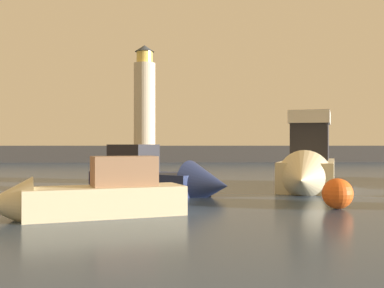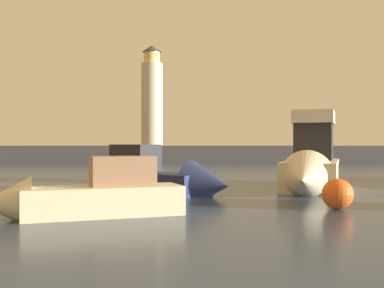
% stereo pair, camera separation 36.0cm
% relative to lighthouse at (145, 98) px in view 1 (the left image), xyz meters
% --- Properties ---
extents(ground_plane, '(220.00, 220.00, 0.00)m').
position_rel_lighthouse_xyz_m(ground_plane, '(4.86, -28.64, -7.86)').
color(ground_plane, '#2D3D51').
extents(breakwater, '(94.72, 6.28, 1.97)m').
position_rel_lighthouse_xyz_m(breakwater, '(4.86, -0.00, -6.88)').
color(breakwater, '#423F3D').
rests_on(breakwater, ground_plane).
extents(lighthouse, '(2.65, 2.65, 12.45)m').
position_rel_lighthouse_xyz_m(lighthouse, '(0.00, 0.00, 0.00)').
color(lighthouse, beige).
rests_on(lighthouse, breakwater).
extents(motorboat_1, '(5.92, 3.20, 2.02)m').
position_rel_lighthouse_xyz_m(motorboat_1, '(0.65, -44.38, -7.28)').
color(motorboat_1, beige).
rests_on(motorboat_1, ground_plane).
extents(motorboat_4, '(6.53, 5.63, 2.60)m').
position_rel_lighthouse_xyz_m(motorboat_4, '(2.98, -38.08, -7.22)').
color(motorboat_4, '#1E284C').
rests_on(motorboat_4, ground_plane).
extents(motorboat_5, '(5.26, 9.29, 4.24)m').
position_rel_lighthouse_xyz_m(motorboat_5, '(9.80, -36.00, -6.63)').
color(motorboat_5, beige).
rests_on(motorboat_5, ground_plane).
extents(mooring_buoy, '(1.01, 1.01, 1.01)m').
position_rel_lighthouse_xyz_m(mooring_buoy, '(8.69, -43.03, -7.36)').
color(mooring_buoy, '#EA5919').
rests_on(mooring_buoy, ground_plane).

